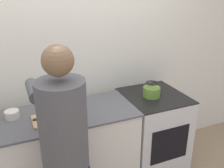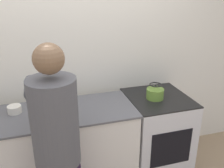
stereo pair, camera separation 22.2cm
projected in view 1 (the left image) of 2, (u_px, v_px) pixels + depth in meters
wall_back at (72, 55)px, 2.54m from camera, size 8.00×0.05×2.60m
counter at (57, 157)px, 2.36m from camera, size 1.51×0.61×0.89m
oven at (152, 131)px, 2.79m from camera, size 0.62×0.67×0.88m
person at (65, 149)px, 1.75m from camera, size 0.37×0.61×1.64m
cutting_board at (50, 119)px, 2.12m from camera, size 0.30×0.23×0.02m
knife at (47, 119)px, 2.10m from camera, size 0.25×0.11×0.01m
kettle at (152, 91)px, 2.57m from camera, size 0.18×0.18×0.16m
bowl_prep at (12, 114)px, 2.15m from camera, size 0.12×0.12×0.07m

